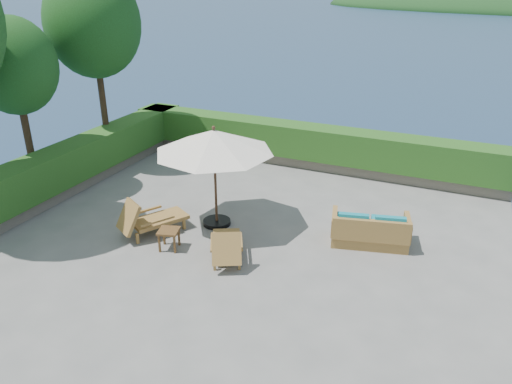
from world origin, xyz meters
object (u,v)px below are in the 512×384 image
at_px(patio_umbrella, 214,142).
at_px(wicker_loveseat, 370,231).
at_px(lounge_left, 150,219).
at_px(lounge_right, 227,245).
at_px(side_table, 169,233).

xyz_separation_m(patio_umbrella, wicker_loveseat, (3.70, 0.56, -1.82)).
bearing_deg(lounge_left, lounge_right, 22.00).
relative_size(patio_umbrella, lounge_right, 2.09).
relative_size(patio_umbrella, wicker_loveseat, 1.76).
height_order(lounge_left, wicker_loveseat, lounge_left).
xyz_separation_m(patio_umbrella, lounge_left, (-1.24, -1.07, -1.76)).
bearing_deg(patio_umbrella, side_table, -105.63).
bearing_deg(patio_umbrella, lounge_right, -54.52).
xyz_separation_m(lounge_right, wicker_loveseat, (2.71, 1.95, -0.03)).
bearing_deg(lounge_left, patio_umbrella, 70.80).
distance_m(patio_umbrella, lounge_right, 2.47).
xyz_separation_m(side_table, wicker_loveseat, (4.11, 2.06, -0.06)).
bearing_deg(patio_umbrella, lounge_left, -139.23).
height_order(side_table, wicker_loveseat, wicker_loveseat).
height_order(patio_umbrella, wicker_loveseat, patio_umbrella).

